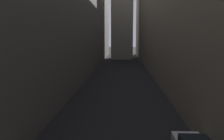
# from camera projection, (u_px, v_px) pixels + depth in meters

# --- Properties ---
(ground_plane) EXTENTS (264.00, 264.00, 0.00)m
(ground_plane) POSITION_uv_depth(u_px,v_px,m) (120.00, 78.00, 38.74)
(ground_plane) COLOR black
(building_block_left) EXTENTS (11.41, 108.00, 21.76)m
(building_block_left) POSITION_uv_depth(u_px,v_px,m) (56.00, 14.00, 39.73)
(building_block_left) COLOR slate
(building_block_left) RESTS_ON ground
(building_block_right) EXTENTS (12.47, 108.00, 25.97)m
(building_block_right) POSITION_uv_depth(u_px,v_px,m) (191.00, 0.00, 38.33)
(building_block_right) COLOR #756B5B
(building_block_right) RESTS_ON ground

